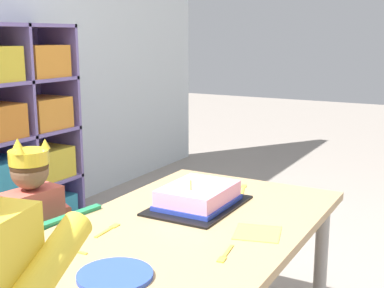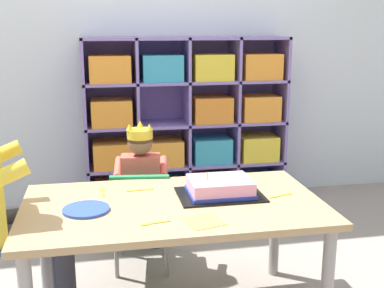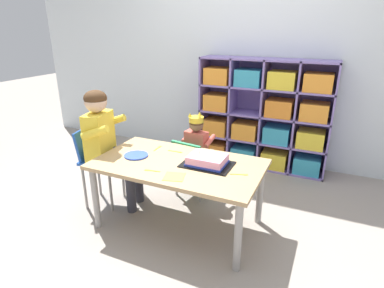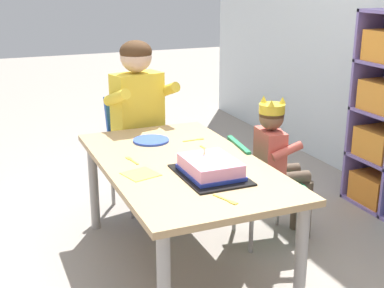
{
  "view_description": "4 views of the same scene",
  "coord_description": "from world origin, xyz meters",
  "px_view_note": "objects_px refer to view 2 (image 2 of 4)",
  "views": [
    {
      "loc": [
        -1.35,
        -0.79,
        1.18
      ],
      "look_at": [
        0.13,
        0.03,
        0.82
      ],
      "focal_mm": 48.11,
      "sensor_mm": 36.0,
      "label": 1
    },
    {
      "loc": [
        -0.3,
        -2.02,
        1.33
      ],
      "look_at": [
        0.07,
        -0.06,
        0.84
      ],
      "focal_mm": 46.04,
      "sensor_mm": 36.0,
      "label": 2
    },
    {
      "loc": [
        1.04,
        -2.01,
        1.58
      ],
      "look_at": [
        0.12,
        -0.0,
        0.74
      ],
      "focal_mm": 29.56,
      "sensor_mm": 36.0,
      "label": 3
    },
    {
      "loc": [
        2.25,
        -0.89,
        1.43
      ],
      "look_at": [
        0.1,
        0.02,
        0.69
      ],
      "focal_mm": 49.3,
      "sensor_mm": 36.0,
      "label": 4
    }
  ],
  "objects_px": {
    "activity_table": "(174,216)",
    "fork_scattered_mid_table": "(153,223)",
    "fork_by_napkin": "(103,192)",
    "fork_beside_plate_stack": "(282,195)",
    "child_with_crown": "(141,176)",
    "fork_near_child_seat": "(142,190)",
    "birthday_cake_on_tray": "(220,188)",
    "paper_plate_stack": "(86,209)",
    "classroom_chair_blue": "(141,209)"
  },
  "relations": [
    {
      "from": "birthday_cake_on_tray",
      "to": "fork_scattered_mid_table",
      "type": "distance_m",
      "value": 0.43
    },
    {
      "from": "fork_by_napkin",
      "to": "fork_beside_plate_stack",
      "type": "height_order",
      "value": "same"
    },
    {
      "from": "classroom_chair_blue",
      "to": "fork_by_napkin",
      "type": "xyz_separation_m",
      "value": [
        -0.2,
        -0.3,
        0.21
      ]
    },
    {
      "from": "classroom_chair_blue",
      "to": "child_with_crown",
      "type": "bearing_deg",
      "value": -89.26
    },
    {
      "from": "activity_table",
      "to": "fork_by_napkin",
      "type": "bearing_deg",
      "value": 146.3
    },
    {
      "from": "child_with_crown",
      "to": "fork_by_napkin",
      "type": "distance_m",
      "value": 0.46
    },
    {
      "from": "fork_by_napkin",
      "to": "classroom_chair_blue",
      "type": "bearing_deg",
      "value": 142.49
    },
    {
      "from": "paper_plate_stack",
      "to": "child_with_crown",
      "type": "bearing_deg",
      "value": 65.46
    },
    {
      "from": "fork_scattered_mid_table",
      "to": "fork_near_child_seat",
      "type": "height_order",
      "value": "same"
    },
    {
      "from": "fork_scattered_mid_table",
      "to": "child_with_crown",
      "type": "bearing_deg",
      "value": 79.5
    },
    {
      "from": "fork_scattered_mid_table",
      "to": "fork_by_napkin",
      "type": "bearing_deg",
      "value": 105.68
    },
    {
      "from": "activity_table",
      "to": "paper_plate_stack",
      "type": "relative_size",
      "value": 6.66
    },
    {
      "from": "fork_scattered_mid_table",
      "to": "fork_by_napkin",
      "type": "height_order",
      "value": "same"
    },
    {
      "from": "paper_plate_stack",
      "to": "fork_by_napkin",
      "type": "height_order",
      "value": "paper_plate_stack"
    },
    {
      "from": "paper_plate_stack",
      "to": "fork_scattered_mid_table",
      "type": "distance_m",
      "value": 0.32
    },
    {
      "from": "activity_table",
      "to": "paper_plate_stack",
      "type": "distance_m",
      "value": 0.38
    },
    {
      "from": "fork_by_napkin",
      "to": "birthday_cake_on_tray",
      "type": "bearing_deg",
      "value": 71.18
    },
    {
      "from": "fork_scattered_mid_table",
      "to": "fork_near_child_seat",
      "type": "distance_m",
      "value": 0.41
    },
    {
      "from": "fork_scattered_mid_table",
      "to": "fork_near_child_seat",
      "type": "xyz_separation_m",
      "value": [
        -0.01,
        0.41,
        0.0
      ]
    },
    {
      "from": "fork_by_napkin",
      "to": "paper_plate_stack",
      "type": "bearing_deg",
      "value": -20.26
    },
    {
      "from": "activity_table",
      "to": "birthday_cake_on_tray",
      "type": "xyz_separation_m",
      "value": [
        0.22,
        0.05,
        0.1
      ]
    },
    {
      "from": "activity_table",
      "to": "fork_scattered_mid_table",
      "type": "relative_size",
      "value": 10.63
    },
    {
      "from": "paper_plate_stack",
      "to": "birthday_cake_on_tray",
      "type": "bearing_deg",
      "value": 7.65
    },
    {
      "from": "classroom_chair_blue",
      "to": "fork_by_napkin",
      "type": "relative_size",
      "value": 4.67
    },
    {
      "from": "classroom_chair_blue",
      "to": "birthday_cake_on_tray",
      "type": "relative_size",
      "value": 1.52
    },
    {
      "from": "activity_table",
      "to": "child_with_crown",
      "type": "relative_size",
      "value": 1.6
    },
    {
      "from": "birthday_cake_on_tray",
      "to": "fork_scattered_mid_table",
      "type": "xyz_separation_m",
      "value": [
        -0.34,
        -0.27,
        -0.03
      ]
    },
    {
      "from": "paper_plate_stack",
      "to": "fork_beside_plate_stack",
      "type": "distance_m",
      "value": 0.88
    },
    {
      "from": "activity_table",
      "to": "classroom_chair_blue",
      "type": "xyz_separation_m",
      "value": [
        -0.1,
        0.5,
        -0.15
      ]
    },
    {
      "from": "classroom_chair_blue",
      "to": "birthday_cake_on_tray",
      "type": "bearing_deg",
      "value": 133.79
    },
    {
      "from": "paper_plate_stack",
      "to": "fork_by_napkin",
      "type": "relative_size",
      "value": 1.57
    },
    {
      "from": "activity_table",
      "to": "fork_scattered_mid_table",
      "type": "xyz_separation_m",
      "value": [
        -0.11,
        -0.22,
        0.07
      ]
    },
    {
      "from": "fork_by_napkin",
      "to": "fork_near_child_seat",
      "type": "bearing_deg",
      "value": 84.18
    },
    {
      "from": "birthday_cake_on_tray",
      "to": "fork_by_napkin",
      "type": "relative_size",
      "value": 3.07
    },
    {
      "from": "fork_scattered_mid_table",
      "to": "fork_beside_plate_stack",
      "type": "xyz_separation_m",
      "value": [
        0.62,
        0.21,
        -0.0
      ]
    },
    {
      "from": "classroom_chair_blue",
      "to": "child_with_crown",
      "type": "distance_m",
      "value": 0.19
    },
    {
      "from": "fork_scattered_mid_table",
      "to": "fork_beside_plate_stack",
      "type": "height_order",
      "value": "same"
    },
    {
      "from": "birthday_cake_on_tray",
      "to": "fork_near_child_seat",
      "type": "height_order",
      "value": "birthday_cake_on_tray"
    },
    {
      "from": "child_with_crown",
      "to": "fork_scattered_mid_table",
      "type": "bearing_deg",
      "value": 95.89
    },
    {
      "from": "classroom_chair_blue",
      "to": "birthday_cake_on_tray",
      "type": "xyz_separation_m",
      "value": [
        0.32,
        -0.44,
        0.25
      ]
    },
    {
      "from": "classroom_chair_blue",
      "to": "fork_near_child_seat",
      "type": "relative_size",
      "value": 4.6
    },
    {
      "from": "fork_beside_plate_stack",
      "to": "fork_by_napkin",
      "type": "bearing_deg",
      "value": -33.74
    },
    {
      "from": "classroom_chair_blue",
      "to": "child_with_crown",
      "type": "height_order",
      "value": "child_with_crown"
    },
    {
      "from": "birthday_cake_on_tray",
      "to": "child_with_crown",
      "type": "bearing_deg",
      "value": 119.57
    },
    {
      "from": "child_with_crown",
      "to": "birthday_cake_on_tray",
      "type": "relative_size",
      "value": 2.14
    },
    {
      "from": "activity_table",
      "to": "fork_beside_plate_stack",
      "type": "xyz_separation_m",
      "value": [
        0.5,
        -0.0,
        0.07
      ]
    },
    {
      "from": "activity_table",
      "to": "paper_plate_stack",
      "type": "height_order",
      "value": "paper_plate_stack"
    },
    {
      "from": "fork_beside_plate_stack",
      "to": "birthday_cake_on_tray",
      "type": "bearing_deg",
      "value": -30.89
    },
    {
      "from": "activity_table",
      "to": "child_with_crown",
      "type": "height_order",
      "value": "child_with_crown"
    },
    {
      "from": "activity_table",
      "to": "fork_beside_plate_stack",
      "type": "height_order",
      "value": "fork_beside_plate_stack"
    }
  ]
}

